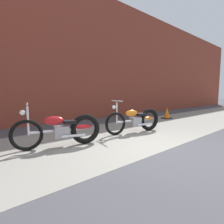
% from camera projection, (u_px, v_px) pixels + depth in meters
% --- Properties ---
extents(ground_plane, '(80.00, 80.00, 0.00)m').
position_uv_depth(ground_plane, '(163.00, 152.00, 3.81)').
color(ground_plane, '#47474C').
extents(sidewalk_slab, '(36.00, 3.50, 0.01)m').
position_uv_depth(sidewalk_slab, '(109.00, 137.00, 5.12)').
color(sidewalk_slab, gray).
rests_on(sidewalk_slab, ground).
extents(brick_building_wall, '(36.00, 0.50, 5.88)m').
position_uv_depth(brick_building_wall, '(55.00, 51.00, 7.39)').
color(brick_building_wall, brown).
rests_on(brick_building_wall, ground).
extents(motorcycle_red, '(1.96, 0.79, 1.03)m').
position_uv_depth(motorcycle_red, '(65.00, 129.00, 4.17)').
color(motorcycle_red, black).
rests_on(motorcycle_red, ground).
extents(motorcycle_orange, '(1.99, 0.70, 1.03)m').
position_uv_depth(motorcycle_orange, '(137.00, 120.00, 5.67)').
color(motorcycle_orange, black).
rests_on(motorcycle_orange, ground).
extents(traffic_cone, '(0.40, 0.40, 0.55)m').
position_uv_depth(traffic_cone, '(167.00, 113.00, 8.68)').
color(traffic_cone, orange).
rests_on(traffic_cone, ground).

